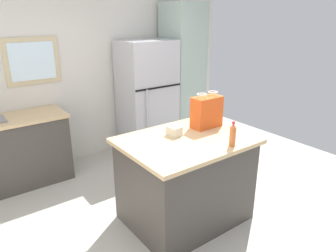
{
  "coord_description": "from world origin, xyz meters",
  "views": [
    {
      "loc": [
        -1.59,
        -2.13,
        2.09
      ],
      "look_at": [
        0.28,
        0.39,
        0.96
      ],
      "focal_mm": 33.75,
      "sensor_mm": 36.0,
      "label": 1
    }
  ],
  "objects_px": {
    "kitchen_island": "(185,179)",
    "refrigerator": "(147,97)",
    "shopping_bag": "(207,112)",
    "tall_cabinet": "(182,75)",
    "small_box": "(174,131)",
    "bottle": "(233,135)"
  },
  "relations": [
    {
      "from": "refrigerator",
      "to": "small_box",
      "type": "relative_size",
      "value": 12.45
    },
    {
      "from": "shopping_bag",
      "to": "bottle",
      "type": "height_order",
      "value": "shopping_bag"
    },
    {
      "from": "kitchen_island",
      "to": "refrigerator",
      "type": "bearing_deg",
      "value": 68.33
    },
    {
      "from": "small_box",
      "to": "bottle",
      "type": "height_order",
      "value": "bottle"
    },
    {
      "from": "kitchen_island",
      "to": "small_box",
      "type": "xyz_separation_m",
      "value": [
        -0.04,
        0.15,
        0.5
      ]
    },
    {
      "from": "refrigerator",
      "to": "bottle",
      "type": "relative_size",
      "value": 7.08
    },
    {
      "from": "tall_cabinet",
      "to": "bottle",
      "type": "height_order",
      "value": "tall_cabinet"
    },
    {
      "from": "shopping_bag",
      "to": "bottle",
      "type": "xyz_separation_m",
      "value": [
        -0.17,
        -0.53,
        -0.06
      ]
    },
    {
      "from": "kitchen_island",
      "to": "refrigerator",
      "type": "distance_m",
      "value": 1.98
    },
    {
      "from": "refrigerator",
      "to": "shopping_bag",
      "type": "relative_size",
      "value": 4.48
    },
    {
      "from": "refrigerator",
      "to": "shopping_bag",
      "type": "bearing_deg",
      "value": -100.7
    },
    {
      "from": "kitchen_island",
      "to": "bottle",
      "type": "relative_size",
      "value": 5.18
    },
    {
      "from": "kitchen_island",
      "to": "small_box",
      "type": "height_order",
      "value": "small_box"
    },
    {
      "from": "shopping_bag",
      "to": "small_box",
      "type": "relative_size",
      "value": 2.78
    },
    {
      "from": "refrigerator",
      "to": "shopping_bag",
      "type": "distance_m",
      "value": 1.7
    },
    {
      "from": "refrigerator",
      "to": "shopping_bag",
      "type": "height_order",
      "value": "refrigerator"
    },
    {
      "from": "refrigerator",
      "to": "bottle",
      "type": "distance_m",
      "value": 2.25
    },
    {
      "from": "refrigerator",
      "to": "small_box",
      "type": "bearing_deg",
      "value": -114.46
    },
    {
      "from": "shopping_bag",
      "to": "kitchen_island",
      "type": "bearing_deg",
      "value": -160.52
    },
    {
      "from": "kitchen_island",
      "to": "refrigerator",
      "type": "xyz_separation_m",
      "value": [
        0.71,
        1.8,
        0.4
      ]
    },
    {
      "from": "tall_cabinet",
      "to": "small_box",
      "type": "height_order",
      "value": "tall_cabinet"
    },
    {
      "from": "refrigerator",
      "to": "small_box",
      "type": "xyz_separation_m",
      "value": [
        -0.75,
        -1.65,
        0.1
      ]
    }
  ]
}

